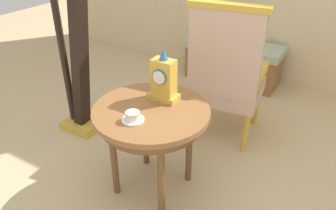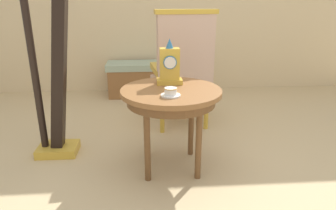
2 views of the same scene
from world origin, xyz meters
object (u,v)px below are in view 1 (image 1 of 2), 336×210
side_table (151,119)px  armchair (227,73)px  teacup_left (133,117)px  mantel_clock (164,80)px  harp (74,51)px  window_bench (233,62)px

side_table → armchair: (0.17, 0.78, 0.05)m
teacup_left → mantel_clock: size_ratio=0.39×
teacup_left → harp: 0.98m
side_table → mantel_clock: bearing=89.9°
armchair → teacup_left: bearing=-101.4°
mantel_clock → window_bench: (-0.16, 1.72, -0.53)m
side_table → harp: size_ratio=0.40×
mantel_clock → teacup_left: bearing=-93.1°
side_table → armchair: 0.80m
armchair → window_bench: bearing=107.1°
window_bench → harp: bearing=-114.5°
teacup_left → side_table: bearing=84.2°
side_table → window_bench: side_table is taller
armchair → harp: harp is taller
side_table → teacup_left: teacup_left is taller
window_bench → armchair: bearing=-72.9°
teacup_left → armchair: bearing=78.6°
teacup_left → armchair: (0.19, 0.94, -0.05)m
teacup_left → window_bench: 2.08m
harp → armchair: bearing=25.3°
side_table → window_bench: 1.90m
window_bench → mantel_clock: bearing=-84.6°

